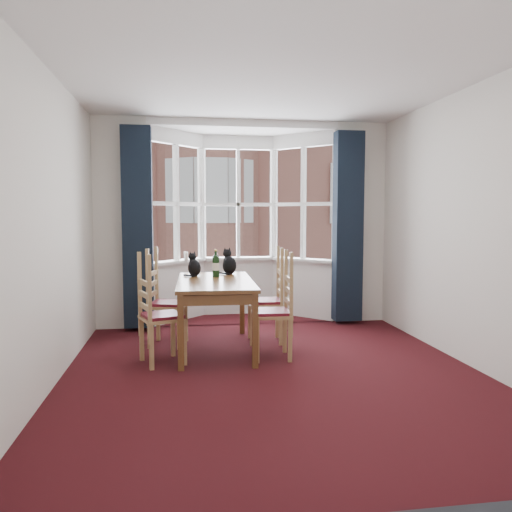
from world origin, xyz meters
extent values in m
plane|color=black|center=(0.00, 0.00, 0.00)|extent=(4.50, 4.50, 0.00)
plane|color=white|center=(0.00, 0.00, 2.80)|extent=(4.50, 4.50, 0.00)
plane|color=silver|center=(-2.00, 0.00, 1.40)|extent=(0.00, 4.50, 4.50)
plane|color=silver|center=(2.00, 0.00, 1.40)|extent=(0.00, 4.50, 4.50)
plane|color=silver|center=(0.00, -2.25, 1.40)|extent=(4.00, 0.00, 4.00)
cube|color=silver|center=(-1.65, 2.25, 1.40)|extent=(0.70, 0.12, 2.80)
cube|color=silver|center=(1.65, 2.25, 1.40)|extent=(0.70, 0.12, 2.80)
cube|color=black|center=(-1.42, 2.07, 1.35)|extent=(0.38, 0.22, 2.60)
cube|color=black|center=(1.42, 2.07, 1.35)|extent=(0.38, 0.22, 2.60)
cube|color=brown|center=(-0.49, 0.98, 0.77)|extent=(0.88, 1.58, 0.04)
cube|color=brown|center=(-0.88, 0.27, 0.38)|extent=(0.06, 0.06, 0.75)
cube|color=brown|center=(-0.83, 1.71, 0.38)|extent=(0.06, 0.06, 0.75)
cube|color=brown|center=(-0.15, 0.24, 0.38)|extent=(0.06, 0.06, 0.75)
cube|color=brown|center=(-0.10, 1.69, 0.38)|extent=(0.06, 0.06, 0.75)
cube|color=#A68350|center=(-1.07, 0.55, 0.48)|extent=(0.52, 0.53, 0.06)
cube|color=#570F1A|center=(-1.07, 0.55, 0.49)|extent=(0.47, 0.48, 0.03)
cube|color=#A68350|center=(-1.03, 1.27, 0.48)|extent=(0.49, 0.50, 0.06)
cube|color=#570F1A|center=(-1.03, 1.27, 0.49)|extent=(0.44, 0.45, 0.03)
cube|color=#A68350|center=(0.07, 0.57, 0.48)|extent=(0.42, 0.44, 0.06)
cube|color=#570F1A|center=(0.07, 0.57, 0.49)|extent=(0.38, 0.40, 0.03)
cube|color=#A68350|center=(0.12, 1.24, 0.48)|extent=(0.43, 0.45, 0.06)
cube|color=#570F1A|center=(0.12, 1.24, 0.49)|extent=(0.39, 0.41, 0.03)
ellipsoid|color=black|center=(-0.71, 1.38, 0.89)|extent=(0.21, 0.24, 0.20)
sphere|color=black|center=(-0.73, 1.45, 1.01)|extent=(0.12, 0.12, 0.10)
cone|color=black|center=(-0.76, 1.44, 1.06)|extent=(0.04, 0.04, 0.04)
cone|color=black|center=(-0.71, 1.46, 1.06)|extent=(0.04, 0.04, 0.04)
ellipsoid|color=black|center=(-0.28, 1.53, 0.90)|extent=(0.22, 0.26, 0.23)
sphere|color=black|center=(-0.30, 1.60, 1.04)|extent=(0.13, 0.13, 0.11)
cone|color=black|center=(-0.33, 1.60, 1.09)|extent=(0.05, 0.05, 0.05)
cone|color=black|center=(-0.27, 1.61, 1.09)|extent=(0.05, 0.05, 0.05)
cylinder|color=black|center=(-0.46, 1.28, 0.91)|extent=(0.08, 0.08, 0.23)
sphere|color=black|center=(-0.46, 1.28, 1.02)|extent=(0.08, 0.08, 0.08)
cylinder|color=black|center=(-0.46, 1.28, 1.06)|extent=(0.03, 0.03, 0.10)
cylinder|color=gold|center=(-0.46, 1.28, 1.11)|extent=(0.03, 0.03, 0.02)
cylinder|color=silver|center=(-0.46, 1.28, 0.91)|extent=(0.08, 0.08, 0.09)
cylinder|color=white|center=(-0.80, 2.60, 0.93)|extent=(0.06, 0.06, 0.12)
plane|color=#333335|center=(0.00, 32.25, -6.00)|extent=(80.00, 80.00, 0.00)
cube|color=#A76656|center=(0.00, 14.25, 1.00)|extent=(18.00, 6.00, 14.00)
cylinder|color=#A76656|center=(0.00, 11.25, 1.00)|extent=(3.20, 3.20, 14.00)
cube|color=#2D2D33|center=(0.00, 14.25, 8.60)|extent=(18.40, 6.40, 1.20)
camera|label=1|loc=(-0.87, -4.56, 1.53)|focal=35.00mm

